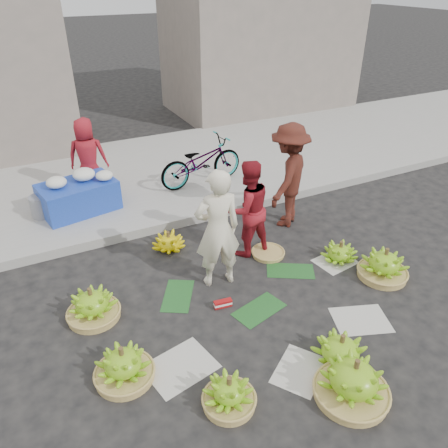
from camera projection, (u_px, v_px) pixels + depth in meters
name	position (u px, v px, depth m)	size (l,w,h in m)	color
ground	(258.00, 298.00, 5.58)	(80.00, 80.00, 0.00)	black
curb	(191.00, 217.00, 7.24)	(40.00, 0.25, 0.15)	gray
sidewalk	(151.00, 172.00, 8.87)	(40.00, 4.00, 0.12)	gray
building_right	(261.00, 16.00, 11.99)	(5.00, 3.00, 5.00)	gray
newspaper_scatter	(293.00, 339.00, 4.96)	(3.20, 1.80, 0.00)	beige
banana_leaves	(244.00, 291.00, 5.69)	(2.00, 1.00, 0.00)	#194D1F
banana_bunch_0	(123.00, 365.00, 4.41)	(0.64, 0.64, 0.42)	#AC8B48
banana_bunch_1	(229.00, 394.00, 4.15)	(0.52, 0.52, 0.37)	#AC8B48
banana_bunch_2	(353.00, 381.00, 4.20)	(0.73, 0.73, 0.49)	#AC8B48
banana_bunch_3	(341.00, 349.00, 4.62)	(0.74, 0.74, 0.35)	#65AD18
banana_bunch_4	(384.00, 265.00, 5.88)	(0.68, 0.68, 0.45)	#AC8B48
banana_bunch_5	(340.00, 252.00, 6.25)	(0.59, 0.59, 0.31)	#65AD18
banana_bunch_6	(92.00, 305.00, 5.19)	(0.68, 0.68, 0.43)	#AC8B48
banana_bunch_7	(169.00, 242.00, 6.49)	(0.60, 0.60, 0.30)	yellow
basket_spare	(268.00, 253.00, 6.41)	(0.47, 0.47, 0.05)	#AC8B48
incense_stack	(223.00, 304.00, 5.41)	(0.23, 0.07, 0.09)	#A91214
vendor_cream	(218.00, 229.00, 5.47)	(0.60, 0.39, 1.63)	white
vendor_red	(248.00, 209.00, 6.14)	(0.70, 0.55, 1.44)	#A71922
man_striped	(288.00, 176.00, 6.82)	(1.09, 0.62, 1.68)	maroon
flower_table	(79.00, 195.00, 7.22)	(1.31, 0.96, 0.70)	#1A39A9
grey_bucket	(40.00, 206.00, 7.09)	(0.32, 0.32, 0.36)	gray
flower_vendor	(88.00, 156.00, 7.63)	(0.67, 0.43, 1.36)	#A71922
bicycle	(201.00, 162.00, 8.07)	(1.66, 0.58, 0.87)	gray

